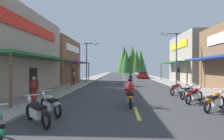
{
  "coord_description": "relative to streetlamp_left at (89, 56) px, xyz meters",
  "views": [
    {
      "loc": [
        -0.75,
        0.33,
        2.06
      ],
      "look_at": [
        -2.07,
        27.31,
        1.79
      ],
      "focal_mm": 28.08,
      "sensor_mm": 36.0,
      "label": 1
    }
  ],
  "objects": [
    {
      "name": "centerline_dashes",
      "position": [
        4.98,
        14.09,
        -3.64
      ],
      "size": [
        0.16,
        74.37,
        0.01
      ],
      "color": "#E0C64C",
      "rests_on": "ground"
    },
    {
      "name": "motorcycle_parked_left_1",
      "position": [
        1.18,
        -17.12,
        -3.16
      ],
      "size": [
        1.65,
        1.52,
        1.04
      ],
      "rotation": [
        0.0,
        0.0,
        2.4
      ],
      "color": "black",
      "rests_on": "ground"
    },
    {
      "name": "streetlamp_left",
      "position": [
        0.0,
        0.0,
        0.0
      ],
      "size": [
        2.08,
        0.3,
        5.51
      ],
      "color": "#474C51",
      "rests_on": "ground"
    },
    {
      "name": "ground",
      "position": [
        4.98,
        9.61,
        -3.7
      ],
      "size": [
        9.84,
        96.62,
        0.1
      ],
      "primitive_type": "cube",
      "color": "#38383A"
    },
    {
      "name": "pedestrian_waiting",
      "position": [
        -1.29,
        -2.91,
        -2.74
      ],
      "size": [
        0.44,
        0.44,
        1.58
      ],
      "rotation": [
        0.0,
        0.0,
        3.93
      ],
      "color": "maroon",
      "rests_on": "ground"
    },
    {
      "name": "streetlamp_right",
      "position": [
        9.98,
        -4.0,
        0.23
      ],
      "size": [
        2.08,
        0.3,
        5.92
      ],
      "color": "#474C51",
      "rests_on": "ground"
    },
    {
      "name": "motorcycle_parked_right_4",
      "position": [
        8.8,
        -11.21,
        -3.16
      ],
      "size": [
        1.59,
        1.58,
        1.04
      ],
      "rotation": [
        0.0,
        0.0,
        0.78
      ],
      "color": "black",
      "rests_on": "ground"
    },
    {
      "name": "storefront_right_far",
      "position": [
        16.41,
        2.54,
        -0.21
      ],
      "size": [
        9.3,
        9.56,
        6.87
      ],
      "color": "gray",
      "rests_on": "ground"
    },
    {
      "name": "treeline_backdrop",
      "position": [
        9.17,
        57.64,
        2.0
      ],
      "size": [
        14.56,
        10.94,
        12.59
      ],
      "color": "#2A6123",
      "rests_on": "ground"
    },
    {
      "name": "motorcycle_parked_right_3",
      "position": [
        8.6,
        -12.76,
        -3.16
      ],
      "size": [
        1.61,
        1.55,
        1.04
      ],
      "rotation": [
        0.0,
        0.0,
        0.76
      ],
      "color": "black",
      "rests_on": "ground"
    },
    {
      "name": "rider_cruising_trailing",
      "position": [
        5.35,
        -3.41,
        -2.99
      ],
      "size": [
        0.6,
        2.14,
        1.57
      ],
      "rotation": [
        0.0,
        0.0,
        1.63
      ],
      "color": "black",
      "rests_on": "ground"
    },
    {
      "name": "motorcycle_parked_left_2",
      "position": [
        1.12,
        -15.78,
        -3.16
      ],
      "size": [
        1.59,
        1.58,
        1.04
      ],
      "rotation": [
        0.0,
        0.0,
        2.36
      ],
      "color": "black",
      "rests_on": "ground"
    },
    {
      "name": "sidewalk_right",
      "position": [
        11.3,
        9.61,
        -3.59
      ],
      "size": [
        2.79,
        96.62,
        0.12
      ],
      "primitive_type": "cube",
      "color": "#9E9991",
      "rests_on": "ground"
    },
    {
      "name": "parked_car_curbside",
      "position": [
        8.7,
        12.69,
        -2.96
      ],
      "size": [
        2.12,
        4.33,
        1.4
      ],
      "rotation": [
        0.0,
        0.0,
        1.55
      ],
      "color": "#B21919",
      "rests_on": "ground"
    },
    {
      "name": "pedestrian_strolling",
      "position": [
        -1.03,
        -13.01,
        -2.76
      ],
      "size": [
        0.57,
        0.29,
        1.55
      ],
      "rotation": [
        0.0,
        0.0,
        4.8
      ],
      "color": "maroon",
      "rests_on": "ground"
    },
    {
      "name": "rider_cruising_lead",
      "position": [
        4.73,
        -13.87,
        -2.99
      ],
      "size": [
        0.6,
        2.14,
        1.57
      ],
      "rotation": [
        0.0,
        0.0,
        1.57
      ],
      "color": "black",
      "rests_on": "ground"
    },
    {
      "name": "storefront_left_far",
      "position": [
        -6.68,
        1.85,
        -0.5
      ],
      "size": [
        9.78,
        9.36,
        6.28
      ],
      "color": "brown",
      "rests_on": "ground"
    },
    {
      "name": "sidewalk_left",
      "position": [
        -1.33,
        9.61,
        -3.59
      ],
      "size": [
        2.79,
        96.62,
        0.12
      ],
      "primitive_type": "cube",
      "color": "gray",
      "rests_on": "ground"
    },
    {
      "name": "motorcycle_parked_right_5",
      "position": [
        8.6,
        -9.43,
        -3.16
      ],
      "size": [
        1.45,
        1.7,
        1.04
      ],
      "rotation": [
        0.0,
        0.0,
        0.87
      ],
      "color": "black",
      "rests_on": "ground"
    },
    {
      "name": "motorcycle_parked_right_2",
      "position": [
        8.78,
        -14.68,
        -3.16
      ],
      "size": [
        1.72,
        1.43,
        1.04
      ],
      "rotation": [
        0.0,
        0.0,
        0.69
      ],
      "color": "black",
      "rests_on": "ground"
    }
  ]
}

